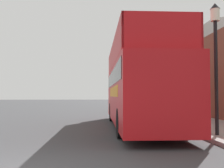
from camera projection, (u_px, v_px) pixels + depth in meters
ground_plane at (81, 111)px, 26.00m from camera, size 144.00×144.00×0.00m
sidewalk at (159, 112)px, 23.42m from camera, size 3.52×108.00×0.14m
brick_terrace_rear at (213, 66)px, 23.28m from camera, size 6.00×18.78×8.46m
tour_bus at (138, 89)px, 12.96m from camera, size 2.62×10.82×4.14m
parked_car_ahead_of_bus at (131, 107)px, 20.62m from camera, size 1.82×4.41×1.42m
lamp_post_nearest at (216, 44)px, 9.61m from camera, size 0.35×0.35×4.84m
lamp_post_second at (162, 69)px, 16.88m from camera, size 0.35×0.35×4.56m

